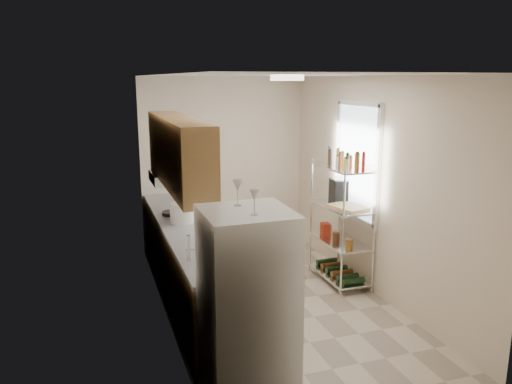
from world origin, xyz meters
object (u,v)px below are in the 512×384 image
Objects in this scene: refrigerator at (247,311)px; rice_cooker at (182,213)px; cutting_board at (349,207)px; frying_pan_large at (172,213)px; espresso_machine at (338,190)px.

rice_cooker is (-0.08, 2.27, 0.21)m from refrigerator.
cutting_board is at bearing -12.26° from rice_cooker.
refrigerator is at bearing -88.06° from rice_cooker.
cutting_board is at bearing 44.05° from refrigerator.
refrigerator is 2.65m from frying_pan_large.
rice_cooker is 2.02m from espresso_machine.
rice_cooker is 0.93× the size of espresso_machine.
cutting_board is (1.98, -0.43, 0.01)m from rice_cooker.
refrigerator is at bearing -91.76° from frying_pan_large.
frying_pan_large is at bearing 176.09° from espresso_machine.
frying_pan_large is at bearing 93.07° from refrigerator.
espresso_machine is (2.02, -0.08, 0.15)m from rice_cooker.
frying_pan_large is 0.78× the size of espresso_machine.
frying_pan_large is (-0.06, 0.37, -0.09)m from rice_cooker.
espresso_machine reaches higher than cutting_board.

